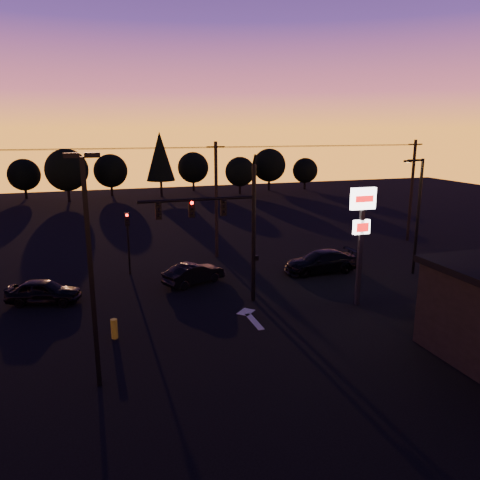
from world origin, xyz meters
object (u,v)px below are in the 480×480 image
(streetlight, at_px, (417,212))
(car_right, at_px, (321,262))
(car_mid, at_px, (194,273))
(suv_parked, at_px, (466,312))
(car_left, at_px, (44,291))
(bollard, at_px, (114,329))
(pylon_sign, at_px, (362,222))
(secondary_signal, at_px, (128,234))
(parking_lot_light, at_px, (90,258))
(traffic_signal_mast, at_px, (227,221))

(streetlight, distance_m, car_right, 7.38)
(car_mid, bearing_deg, suv_parked, -157.27)
(car_left, distance_m, suv_parked, 23.33)
(streetlight, xyz_separation_m, car_mid, (-15.08, 2.61, -3.73))
(car_mid, bearing_deg, bollard, 117.00)
(streetlight, distance_m, suv_parked, 9.72)
(suv_parked, bearing_deg, pylon_sign, 136.54)
(car_left, bearing_deg, car_right, -71.42)
(pylon_sign, xyz_separation_m, car_mid, (-8.17, 6.61, -4.23))
(streetlight, bearing_deg, pylon_sign, -149.92)
(secondary_signal, xyz_separation_m, car_left, (-5.27, -4.13, -2.15))
(parking_lot_light, bearing_deg, secondary_signal, 80.21)
(parking_lot_light, xyz_separation_m, suv_parked, (18.19, 0.10, -4.52))
(traffic_signal_mast, bearing_deg, car_left, 161.72)
(traffic_signal_mast, height_order, secondary_signal, traffic_signal_mast)
(pylon_sign, height_order, suv_parked, pylon_sign)
(streetlight, distance_m, car_left, 24.53)
(streetlight, bearing_deg, suv_parked, -110.99)
(secondary_signal, bearing_deg, suv_parked, -42.52)
(traffic_signal_mast, distance_m, car_right, 9.82)
(secondary_signal, relative_size, bollard, 4.43)
(traffic_signal_mast, height_order, pylon_sign, traffic_signal_mast)
(parking_lot_light, height_order, car_right, parking_lot_light)
(car_left, height_order, car_right, car_right)
(pylon_sign, xyz_separation_m, car_right, (0.93, 6.30, -4.15))
(car_mid, bearing_deg, parking_lot_light, 125.94)
(car_mid, relative_size, suv_parked, 0.77)
(car_right, bearing_deg, parking_lot_light, -54.55)
(bollard, bearing_deg, car_left, 120.60)
(bollard, xyz_separation_m, car_mid, (5.49, 6.87, 0.20))
(secondary_signal, xyz_separation_m, suv_parked, (15.69, -14.39, -2.11))
(car_left, height_order, suv_parked, suv_parked)
(secondary_signal, distance_m, car_left, 7.03)
(suv_parked, bearing_deg, traffic_signal_mast, 153.99)
(bollard, bearing_deg, car_right, 24.22)
(pylon_sign, xyz_separation_m, suv_parked, (3.69, -4.40, -4.16))
(streetlight, relative_size, car_mid, 1.91)
(car_right, bearing_deg, secondary_signal, -105.44)
(suv_parked, bearing_deg, bollard, 173.14)
(traffic_signal_mast, bearing_deg, pylon_sign, -19.36)
(traffic_signal_mast, bearing_deg, bollard, -157.23)
(pylon_sign, bearing_deg, car_left, 161.27)
(parking_lot_light, bearing_deg, bollard, 78.74)
(parking_lot_light, height_order, pylon_sign, parking_lot_light)
(pylon_sign, bearing_deg, streetlight, 30.08)
(pylon_sign, distance_m, car_left, 18.72)
(bollard, height_order, car_left, car_left)
(parking_lot_light, height_order, suv_parked, parking_lot_light)
(traffic_signal_mast, distance_m, parking_lot_light, 10.19)
(bollard, distance_m, suv_parked, 17.83)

